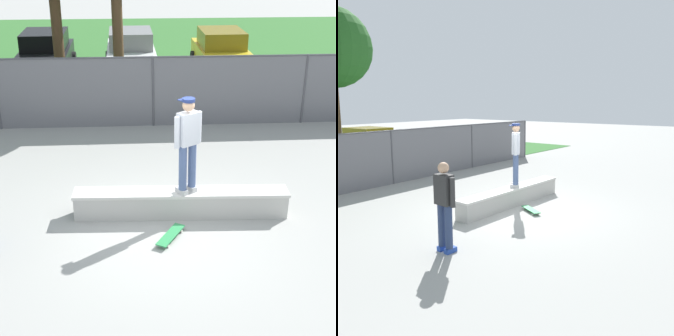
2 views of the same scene
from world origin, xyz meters
The scene contains 9 objects.
ground_plane centered at (0.00, 0.00, 0.00)m, with size 80.00×80.00×0.00m, color #9E9E99.
grass_strip centered at (0.00, 15.97, 0.01)m, with size 29.07×20.00×0.02m, color #336B2D.
concrete_ledge centered at (0.34, 0.56, 0.26)m, with size 4.10×0.63×0.52m.
skateboarder centered at (0.45, 0.49, 1.55)m, with size 0.52×0.42×1.84m.
skateboard centered at (0.09, -0.28, 0.07)m, with size 0.57×0.79×0.09m.
chainlink_fence centered at (0.00, 5.67, 1.07)m, with size 17.14×0.07×1.97m.
car_black centered at (-3.87, 11.57, 0.84)m, with size 2.11×4.25×1.66m.
car_white centered at (-0.64, 11.63, 0.84)m, with size 2.11×4.25×1.66m.
car_yellow centered at (2.84, 11.49, 0.84)m, with size 2.11×4.25×1.66m.
Camera 1 is at (-0.44, -7.96, 4.94)m, focal length 54.24 mm.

